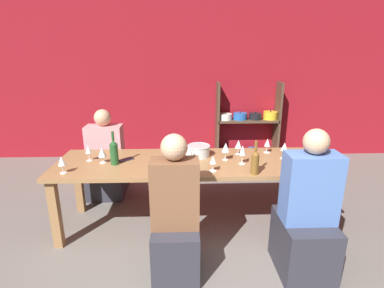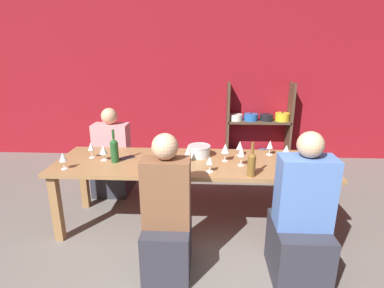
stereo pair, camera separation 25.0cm
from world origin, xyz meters
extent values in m
cube|color=maroon|center=(0.00, 3.83, 1.35)|extent=(8.80, 0.06, 2.70)
cube|color=#4C3828|center=(0.41, 3.63, 0.66)|extent=(0.04, 0.30, 1.31)
cube|color=#4C3828|center=(1.43, 3.63, 0.66)|extent=(0.04, 0.30, 1.31)
cube|color=#4C3828|center=(0.92, 3.63, 0.02)|extent=(1.02, 0.30, 0.04)
cylinder|color=#338447|center=(0.54, 3.63, 0.09)|extent=(0.21, 0.21, 0.10)
sphere|color=black|center=(0.54, 3.63, 0.15)|extent=(0.02, 0.02, 0.02)
cylinder|color=#235BAD|center=(0.79, 3.63, 0.08)|extent=(0.21, 0.21, 0.10)
sphere|color=black|center=(0.79, 3.63, 0.14)|extent=(0.02, 0.02, 0.02)
cylinder|color=#235BAD|center=(1.05, 3.63, 0.11)|extent=(0.18, 0.18, 0.15)
sphere|color=black|center=(1.05, 3.63, 0.19)|extent=(0.02, 0.02, 0.02)
cylinder|color=#E0561E|center=(1.30, 3.63, 0.09)|extent=(0.20, 0.20, 0.10)
sphere|color=black|center=(1.30, 3.63, 0.15)|extent=(0.02, 0.02, 0.02)
cube|color=#4C3828|center=(0.92, 3.63, 0.67)|extent=(1.02, 0.30, 0.04)
cylinder|color=silver|center=(0.54, 3.63, 0.74)|extent=(0.23, 0.23, 0.10)
sphere|color=black|center=(0.54, 3.63, 0.80)|extent=(0.02, 0.02, 0.02)
cylinder|color=#235BAD|center=(0.79, 3.63, 0.75)|extent=(0.23, 0.23, 0.11)
sphere|color=black|center=(0.79, 3.63, 0.81)|extent=(0.02, 0.02, 0.02)
cylinder|color=black|center=(1.05, 3.63, 0.74)|extent=(0.21, 0.21, 0.11)
sphere|color=black|center=(1.05, 3.63, 0.81)|extent=(0.02, 0.02, 0.02)
cylinder|color=gold|center=(1.30, 3.63, 0.76)|extent=(0.23, 0.23, 0.13)
sphere|color=black|center=(1.30, 3.63, 0.83)|extent=(0.02, 0.02, 0.02)
cube|color=olive|center=(-0.08, 1.56, 0.71)|extent=(2.73, 0.82, 0.04)
cube|color=olive|center=(-1.36, 1.23, 0.34)|extent=(0.08, 0.08, 0.69)
cube|color=olive|center=(1.20, 1.23, 0.34)|extent=(0.08, 0.08, 0.69)
cube|color=olive|center=(-1.36, 1.89, 0.34)|extent=(0.08, 0.08, 0.69)
cube|color=olive|center=(1.20, 1.89, 0.34)|extent=(0.08, 0.08, 0.69)
cylinder|color=#B7BABC|center=(-0.01, 1.71, 0.78)|extent=(0.23, 0.23, 0.12)
torus|color=#B7BABC|center=(-0.01, 1.71, 0.84)|extent=(0.24, 0.24, 0.01)
cylinder|color=brown|center=(0.47, 1.21, 0.82)|extent=(0.07, 0.07, 0.19)
cone|color=brown|center=(0.47, 1.21, 0.93)|extent=(0.07, 0.07, 0.03)
cylinder|color=brown|center=(0.47, 1.21, 0.99)|extent=(0.03, 0.03, 0.09)
cylinder|color=#1E4C23|center=(-0.84, 1.50, 0.83)|extent=(0.08, 0.08, 0.21)
cone|color=#1E4C23|center=(-0.84, 1.50, 0.95)|extent=(0.08, 0.08, 0.04)
cylinder|color=#1E4C23|center=(-0.84, 1.50, 1.01)|extent=(0.03, 0.03, 0.09)
cylinder|color=white|center=(0.26, 1.58, 0.73)|extent=(0.06, 0.06, 0.00)
cylinder|color=white|center=(0.26, 1.58, 0.77)|extent=(0.01, 0.01, 0.08)
cone|color=white|center=(0.26, 1.58, 0.86)|extent=(0.08, 0.08, 0.09)
cylinder|color=beige|center=(0.26, 1.58, 0.84)|extent=(0.04, 0.04, 0.04)
cylinder|color=white|center=(-0.11, 1.53, 0.73)|extent=(0.06, 0.06, 0.00)
cylinder|color=white|center=(-0.11, 1.53, 0.77)|extent=(0.01, 0.01, 0.07)
cone|color=white|center=(-0.11, 1.53, 0.85)|extent=(0.07, 0.07, 0.09)
cylinder|color=maroon|center=(-0.11, 1.53, 0.83)|extent=(0.04, 0.04, 0.04)
cylinder|color=white|center=(0.10, 1.29, 0.73)|extent=(0.07, 0.07, 0.00)
cylinder|color=white|center=(0.10, 1.29, 0.77)|extent=(0.01, 0.01, 0.07)
cone|color=white|center=(0.10, 1.29, 0.84)|extent=(0.06, 0.06, 0.07)
cylinder|color=beige|center=(0.10, 1.29, 0.82)|extent=(0.04, 0.04, 0.03)
cylinder|color=white|center=(-0.97, 1.54, 0.73)|extent=(0.06, 0.06, 0.00)
cylinder|color=white|center=(-0.97, 1.54, 0.76)|extent=(0.01, 0.01, 0.06)
cone|color=white|center=(-0.97, 1.54, 0.84)|extent=(0.08, 0.08, 0.09)
cylinder|color=beige|center=(-0.97, 1.54, 0.82)|extent=(0.04, 0.04, 0.04)
cylinder|color=white|center=(0.86, 1.61, 0.73)|extent=(0.07, 0.07, 0.00)
cylinder|color=white|center=(0.86, 1.61, 0.77)|extent=(0.01, 0.01, 0.08)
cone|color=white|center=(0.86, 1.61, 0.85)|extent=(0.08, 0.08, 0.08)
cylinder|color=beige|center=(0.86, 1.61, 0.83)|extent=(0.04, 0.04, 0.03)
cylinder|color=white|center=(0.42, 1.76, 0.73)|extent=(0.06, 0.06, 0.00)
cylinder|color=white|center=(0.42, 1.76, 0.76)|extent=(0.01, 0.01, 0.07)
cone|color=white|center=(0.42, 1.76, 0.84)|extent=(0.07, 0.07, 0.09)
cylinder|color=beige|center=(0.42, 1.76, 0.82)|extent=(0.04, 0.04, 0.03)
cylinder|color=white|center=(-1.12, 1.61, 0.73)|extent=(0.06, 0.06, 0.00)
cylinder|color=white|center=(-1.12, 1.61, 0.77)|extent=(0.01, 0.01, 0.08)
cone|color=white|center=(-1.12, 1.61, 0.85)|extent=(0.06, 0.06, 0.08)
cylinder|color=beige|center=(-1.12, 1.61, 0.83)|extent=(0.03, 0.03, 0.03)
cylinder|color=white|center=(0.40, 1.47, 0.73)|extent=(0.06, 0.06, 0.00)
cylinder|color=white|center=(0.40, 1.47, 0.78)|extent=(0.01, 0.01, 0.09)
cone|color=white|center=(0.40, 1.47, 0.87)|extent=(0.07, 0.07, 0.10)
cylinder|color=maroon|center=(0.40, 1.47, 0.84)|extent=(0.04, 0.04, 0.04)
cylinder|color=white|center=(0.74, 1.80, 0.73)|extent=(0.07, 0.07, 0.00)
cylinder|color=white|center=(0.74, 1.80, 0.76)|extent=(0.01, 0.01, 0.07)
cone|color=white|center=(0.74, 1.80, 0.84)|extent=(0.07, 0.07, 0.08)
cylinder|color=maroon|center=(0.74, 1.80, 0.82)|extent=(0.04, 0.04, 0.03)
cylinder|color=white|center=(-1.27, 1.29, 0.73)|extent=(0.06, 0.06, 0.00)
cylinder|color=white|center=(-1.27, 1.29, 0.77)|extent=(0.01, 0.01, 0.07)
cone|color=white|center=(-1.27, 1.29, 0.85)|extent=(0.07, 0.07, 0.08)
cube|color=#1E2338|center=(-0.75, 1.62, 0.73)|extent=(0.16, 0.15, 0.01)
cube|color=#2D2D38|center=(-0.24, 0.86, 0.22)|extent=(0.38, 0.47, 0.44)
cube|color=brown|center=(-0.24, 0.86, 0.72)|extent=(0.38, 0.21, 0.56)
sphere|color=tan|center=(-0.24, 0.86, 1.10)|extent=(0.20, 0.20, 0.20)
cube|color=#2D2D38|center=(-1.15, 2.35, 0.22)|extent=(0.44, 0.55, 0.44)
cube|color=pink|center=(-1.15, 2.35, 0.68)|extent=(0.44, 0.24, 0.47)
sphere|color=tan|center=(-1.15, 2.35, 1.01)|extent=(0.21, 0.21, 0.21)
cube|color=#2D2D38|center=(0.82, 0.83, 0.24)|extent=(0.41, 0.52, 0.48)
cube|color=#4C70B7|center=(0.82, 0.83, 0.76)|extent=(0.41, 0.23, 0.57)
sphere|color=tan|center=(0.82, 0.83, 1.14)|extent=(0.19, 0.19, 0.19)
camera|label=1|loc=(-0.18, -1.27, 1.78)|focal=28.00mm
camera|label=2|loc=(0.07, -1.27, 1.78)|focal=28.00mm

